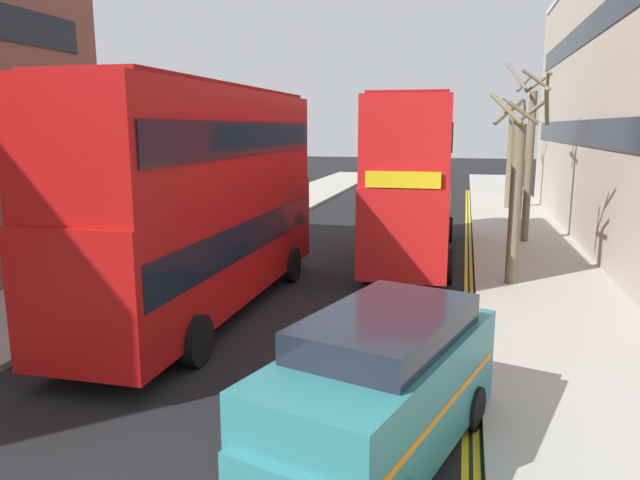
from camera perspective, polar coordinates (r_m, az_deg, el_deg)
sidewalk_right at (r=20.16m, az=20.41°, el=-3.00°), size 4.00×80.00×0.14m
sidewalk_left at (r=22.62m, az=-14.35°, el=-1.19°), size 4.00×80.00×0.14m
kerb_line_outer at (r=18.09m, az=14.46°, el=-4.41°), size 0.10×56.00×0.01m
kerb_line_inner at (r=18.08m, az=13.95°, el=-4.39°), size 0.10×56.00×0.01m
double_decker_bus_away at (r=14.95m, az=-11.08°, el=4.40°), size 2.81×10.81×5.64m
double_decker_bus_oncoming at (r=21.19m, az=9.17°, el=6.31°), size 2.97×10.86×5.64m
taxi_minivan at (r=8.53m, az=5.72°, el=-14.09°), size 3.20×5.15×2.12m
pedestrian_far at (r=30.27m, az=18.54°, el=3.33°), size 0.34×0.22×1.62m
street_tree_near at (r=17.86m, az=18.48°, el=4.35°), size 1.72×1.66×5.58m
street_tree_mid at (r=35.05m, az=17.95°, el=7.68°), size 1.47×1.30×6.13m
street_tree_far at (r=24.78m, az=19.58°, el=7.81°), size 1.82×1.81×7.05m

